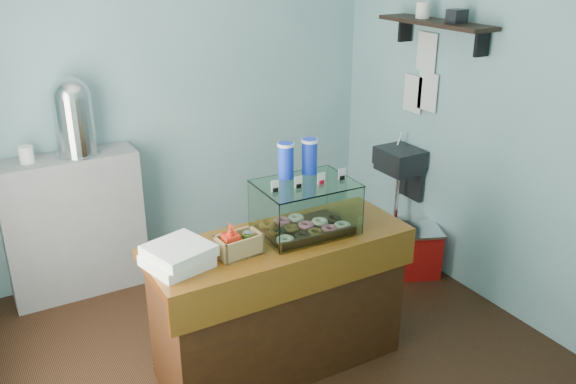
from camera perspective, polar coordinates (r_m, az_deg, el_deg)
ground at (r=4.30m, az=-2.44°, el=-13.85°), size 3.50×3.50×0.00m
room_shell at (r=3.59m, az=-2.57°, el=8.93°), size 3.54×3.04×2.82m
counter at (r=3.85m, az=-0.77°, el=-10.29°), size 1.60×0.60×0.90m
back_shelf at (r=4.89m, az=-19.33°, el=-3.00°), size 1.00×0.32×1.10m
display_case at (r=3.69m, az=1.42°, el=-1.05°), size 0.59×0.44×0.53m
condiment_crate at (r=3.43m, az=-4.81°, el=-4.83°), size 0.26×0.17×0.20m
pastry_boxes at (r=3.37m, az=-10.26°, el=-5.89°), size 0.39×0.39×0.12m
coffee_urn at (r=4.63m, az=-19.47°, el=6.85°), size 0.31×0.31×0.57m
red_cooler at (r=5.10m, az=11.39°, el=-5.39°), size 0.55×0.50×0.40m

